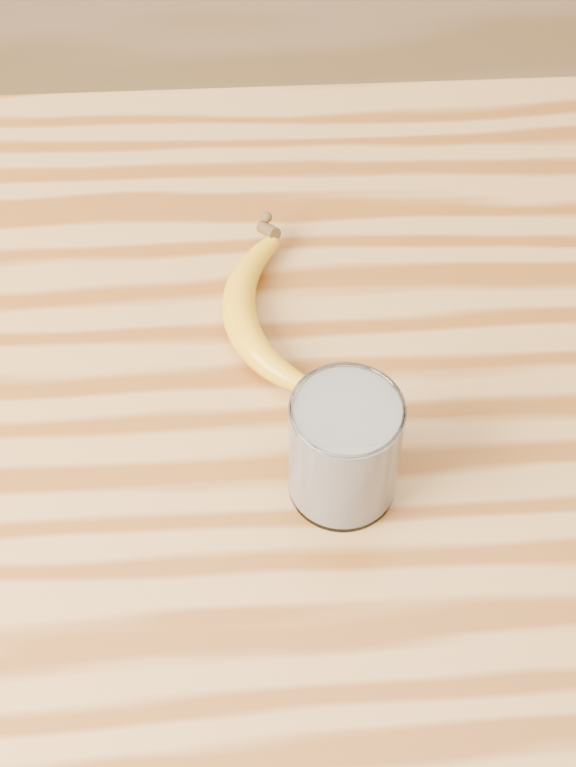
{
  "coord_description": "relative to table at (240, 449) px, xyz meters",
  "views": [
    {
      "loc": [
        0.02,
        -0.58,
        1.67
      ],
      "look_at": [
        0.05,
        -0.04,
        0.93
      ],
      "focal_mm": 50.0,
      "sensor_mm": 36.0,
      "label": 1
    }
  ],
  "objects": [
    {
      "name": "banana",
      "position": [
        0.01,
        0.05,
        0.15
      ],
      "size": [
        0.13,
        0.27,
        0.03
      ],
      "primitive_type": null,
      "rotation": [
        0.0,
        0.0,
        0.14
      ],
      "color": "orange",
      "rests_on": "table"
    },
    {
      "name": "table",
      "position": [
        0.0,
        0.0,
        0.0
      ],
      "size": [
        1.2,
        0.8,
        0.9
      ],
      "color": "#AA743B",
      "rests_on": "ground"
    },
    {
      "name": "smoothie_glass",
      "position": [
        0.09,
        -0.12,
        0.19
      ],
      "size": [
        0.09,
        0.09,
        0.11
      ],
      "color": "white",
      "rests_on": "table"
    }
  ]
}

